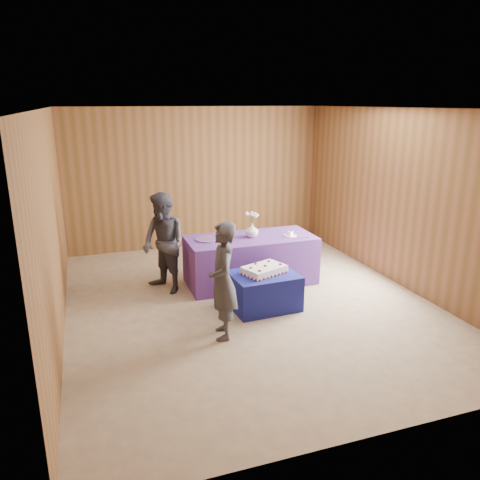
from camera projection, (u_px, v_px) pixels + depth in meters
name	position (u px, v px, depth m)	size (l,w,h in m)	color
ground	(248.00, 302.00, 6.74)	(6.00, 6.00, 0.00)	tan
room_shell	(249.00, 178.00, 6.23)	(5.04, 6.04, 2.72)	brown
cake_table	(264.00, 291.00, 6.52)	(0.90, 0.70, 0.50)	navy
serving_table	(251.00, 260.00, 7.40)	(2.00, 0.90, 0.75)	#5D348F
sheet_cake	(264.00, 270.00, 6.46)	(0.69, 0.58, 0.14)	white
vase	(252.00, 230.00, 7.27)	(0.21, 0.21, 0.22)	silver
flower_spray	(252.00, 215.00, 7.20)	(0.22, 0.21, 0.16)	#3A692A
platter	(207.00, 239.00, 7.15)	(0.36, 0.36, 0.02)	#64478E
plate	(290.00, 236.00, 7.36)	(0.21, 0.21, 0.01)	white
cake_slice	(290.00, 233.00, 7.35)	(0.10, 0.09, 0.09)	white
knife	(302.00, 238.00, 7.24)	(0.26, 0.02, 0.00)	#BAB9BE
guest_left	(223.00, 281.00, 5.58)	(0.53, 0.35, 1.45)	#33333C
guest_right	(164.00, 243.00, 6.95)	(0.74, 0.57, 1.52)	#36343F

